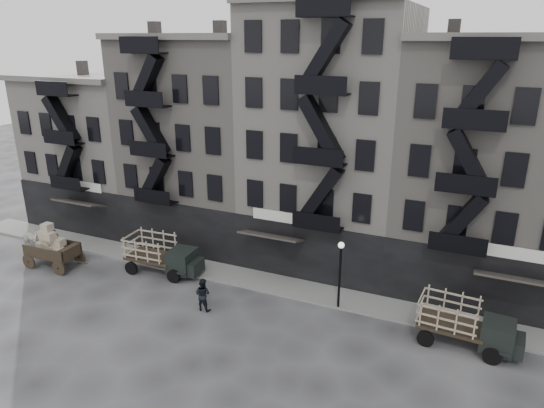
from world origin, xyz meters
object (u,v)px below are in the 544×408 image
at_px(pedestrian_west, 55,240).
at_px(pedestrian_mid, 203,294).
at_px(stake_truck_west, 162,252).
at_px(stake_truck_east, 467,321).
at_px(wagon, 50,242).
at_px(horse, 31,240).

xyz_separation_m(pedestrian_west, pedestrian_mid, (14.46, -2.69, 0.18)).
xyz_separation_m(stake_truck_west, pedestrian_mid, (5.01, -2.97, -0.50)).
bearing_deg(pedestrian_mid, stake_truck_east, -170.75).
xyz_separation_m(stake_truck_east, pedestrian_mid, (-14.22, -2.46, -0.45)).
xyz_separation_m(stake_truck_west, pedestrian_west, (-9.45, -0.28, -0.68)).
bearing_deg(stake_truck_east, stake_truck_west, -177.52).
xyz_separation_m(wagon, pedestrian_west, (-1.85, 2.00, -0.98)).
bearing_deg(wagon, stake_truck_east, 2.05).
xyz_separation_m(wagon, stake_truck_east, (26.82, 1.76, -0.35)).
bearing_deg(wagon, pedestrian_west, 131.10).
xyz_separation_m(wagon, pedestrian_mid, (12.61, -0.70, -0.79)).
distance_m(stake_truck_east, pedestrian_mid, 14.44).
bearing_deg(pedestrian_mid, horse, -7.28).
relative_size(horse, stake_truck_west, 0.39).
bearing_deg(wagon, pedestrian_mid, -4.88).
relative_size(horse, wagon, 0.56).
height_order(horse, pedestrian_mid, pedestrian_mid).
relative_size(wagon, stake_truck_east, 0.73).
bearing_deg(wagon, horse, 159.21).
xyz_separation_m(stake_truck_east, pedestrian_west, (-28.67, 0.23, -0.63)).
height_order(wagon, stake_truck_east, wagon).
bearing_deg(pedestrian_mid, stake_truck_west, -31.24).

